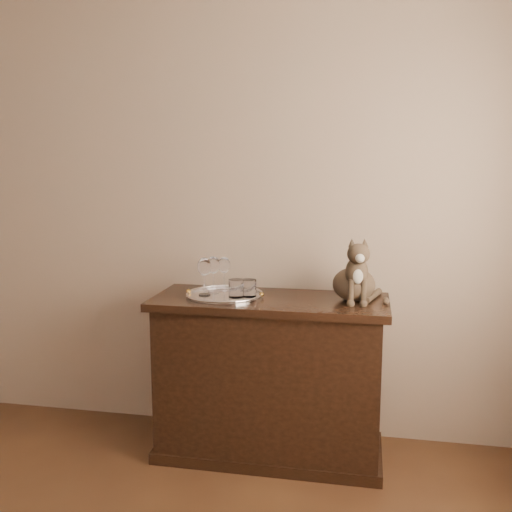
{
  "coord_description": "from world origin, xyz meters",
  "views": [
    {
      "loc": [
        1.08,
        -0.86,
        1.52
      ],
      "look_at": [
        0.53,
        1.95,
        1.07
      ],
      "focal_mm": 40.0,
      "sensor_mm": 36.0,
      "label": 1
    }
  ],
  "objects_px": {
    "wine_glass_a": "(213,274)",
    "cat": "(354,268)",
    "sideboard": "(270,377)",
    "tumbler_a": "(236,288)",
    "tray": "(225,296)",
    "tumbler_c": "(249,288)",
    "wine_glass_c": "(204,276)",
    "wine_glass_b": "(224,274)"
  },
  "relations": [
    {
      "from": "tumbler_c",
      "to": "cat",
      "type": "relative_size",
      "value": 0.27
    },
    {
      "from": "wine_glass_a",
      "to": "wine_glass_c",
      "type": "xyz_separation_m",
      "value": [
        -0.03,
        -0.08,
        0.0
      ]
    },
    {
      "from": "wine_glass_b",
      "to": "cat",
      "type": "relative_size",
      "value": 0.55
    },
    {
      "from": "wine_glass_b",
      "to": "tumbler_c",
      "type": "bearing_deg",
      "value": -37.34
    },
    {
      "from": "tumbler_c",
      "to": "wine_glass_c",
      "type": "bearing_deg",
      "value": -177.66
    },
    {
      "from": "tumbler_a",
      "to": "wine_glass_a",
      "type": "bearing_deg",
      "value": 147.82
    },
    {
      "from": "sideboard",
      "to": "tray",
      "type": "distance_m",
      "value": 0.49
    },
    {
      "from": "wine_glass_a",
      "to": "tumbler_c",
      "type": "height_order",
      "value": "wine_glass_a"
    },
    {
      "from": "wine_glass_b",
      "to": "tumbler_a",
      "type": "relative_size",
      "value": 1.97
    },
    {
      "from": "wine_glass_c",
      "to": "wine_glass_b",
      "type": "bearing_deg",
      "value": 61.54
    },
    {
      "from": "wine_glass_a",
      "to": "tumbler_a",
      "type": "bearing_deg",
      "value": -32.18
    },
    {
      "from": "tray",
      "to": "wine_glass_b",
      "type": "height_order",
      "value": "wine_glass_b"
    },
    {
      "from": "wine_glass_b",
      "to": "tumbler_c",
      "type": "distance_m",
      "value": 0.21
    },
    {
      "from": "tumbler_a",
      "to": "cat",
      "type": "height_order",
      "value": "cat"
    },
    {
      "from": "wine_glass_b",
      "to": "wine_glass_c",
      "type": "distance_m",
      "value": 0.15
    },
    {
      "from": "wine_glass_a",
      "to": "wine_glass_b",
      "type": "xyz_separation_m",
      "value": [
        0.04,
        0.06,
        -0.01
      ]
    },
    {
      "from": "sideboard",
      "to": "cat",
      "type": "bearing_deg",
      "value": 5.4
    },
    {
      "from": "sideboard",
      "to": "wine_glass_b",
      "type": "relative_size",
      "value": 6.69
    },
    {
      "from": "wine_glass_a",
      "to": "cat",
      "type": "bearing_deg",
      "value": -0.86
    },
    {
      "from": "tumbler_a",
      "to": "sideboard",
      "type": "bearing_deg",
      "value": 13.95
    },
    {
      "from": "tray",
      "to": "wine_glass_b",
      "type": "xyz_separation_m",
      "value": [
        -0.03,
        0.11,
        0.09
      ]
    },
    {
      "from": "wine_glass_a",
      "to": "tumbler_a",
      "type": "xyz_separation_m",
      "value": [
        0.15,
        -0.09,
        -0.05
      ]
    },
    {
      "from": "sideboard",
      "to": "wine_glass_b",
      "type": "height_order",
      "value": "wine_glass_b"
    },
    {
      "from": "wine_glass_c",
      "to": "tumbler_a",
      "type": "relative_size",
      "value": 2.15
    },
    {
      "from": "tray",
      "to": "sideboard",
      "type": "bearing_deg",
      "value": 0.67
    },
    {
      "from": "tray",
      "to": "tumbler_a",
      "type": "height_order",
      "value": "tumbler_a"
    },
    {
      "from": "wine_glass_a",
      "to": "sideboard",
      "type": "bearing_deg",
      "value": -9.25
    },
    {
      "from": "tumbler_a",
      "to": "cat",
      "type": "xyz_separation_m",
      "value": [
        0.59,
        0.08,
        0.11
      ]
    },
    {
      "from": "sideboard",
      "to": "wine_glass_a",
      "type": "height_order",
      "value": "wine_glass_a"
    },
    {
      "from": "tray",
      "to": "tumbler_c",
      "type": "relative_size",
      "value": 4.56
    },
    {
      "from": "wine_glass_a",
      "to": "tumbler_a",
      "type": "height_order",
      "value": "wine_glass_a"
    },
    {
      "from": "sideboard",
      "to": "tumbler_a",
      "type": "relative_size",
      "value": 13.21
    },
    {
      "from": "tumbler_c",
      "to": "cat",
      "type": "height_order",
      "value": "cat"
    },
    {
      "from": "wine_glass_a",
      "to": "cat",
      "type": "height_order",
      "value": "cat"
    },
    {
      "from": "sideboard",
      "to": "tumbler_a",
      "type": "xyz_separation_m",
      "value": [
        -0.17,
        -0.04,
        0.48
      ]
    },
    {
      "from": "tray",
      "to": "cat",
      "type": "bearing_deg",
      "value": 3.7
    },
    {
      "from": "tumbler_c",
      "to": "cat",
      "type": "xyz_separation_m",
      "value": [
        0.53,
        0.05,
        0.11
      ]
    },
    {
      "from": "wine_glass_a",
      "to": "wine_glass_b",
      "type": "bearing_deg",
      "value": 51.82
    },
    {
      "from": "wine_glass_b",
      "to": "wine_glass_c",
      "type": "xyz_separation_m",
      "value": [
        -0.07,
        -0.13,
        0.01
      ]
    },
    {
      "from": "sideboard",
      "to": "tray",
      "type": "height_order",
      "value": "tray"
    },
    {
      "from": "cat",
      "to": "tray",
      "type": "bearing_deg",
      "value": 174.36
    },
    {
      "from": "tumbler_c",
      "to": "tray",
      "type": "bearing_deg",
      "value": 174.69
    }
  ]
}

